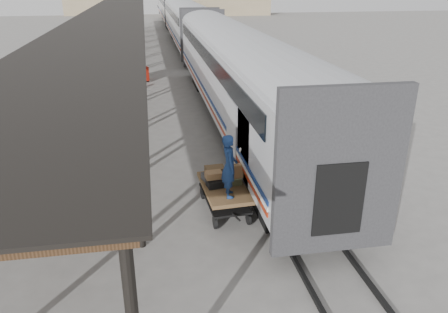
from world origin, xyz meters
name	(u,v)px	position (x,y,z in m)	size (l,w,h in m)	color
ground	(185,206)	(0.00, 0.00, 0.00)	(160.00, 160.00, 0.00)	slate
train	(186,21)	(3.19, 33.79, 2.69)	(3.45, 76.01, 4.01)	silver
canopy	(112,16)	(-3.40, 24.00, 4.00)	(4.90, 64.30, 4.15)	#422B19
rails	(187,47)	(3.20, 34.00, 0.06)	(1.54, 150.00, 0.12)	black
baggage_cart	(224,192)	(1.17, -0.47, 0.65)	(1.40, 2.48, 0.86)	brown
suitcase_stack	(219,176)	(1.05, -0.14, 1.04)	(1.17, 1.17, 0.44)	#38393B
luggage_tug	(139,72)	(-1.55, 18.81, 0.64)	(1.38, 1.79, 1.40)	maroon
porter	(229,166)	(1.20, -1.12, 1.79)	(0.68, 0.44, 1.86)	navy
pedestrian	(105,86)	(-3.43, 13.49, 0.93)	(1.09, 0.45, 1.86)	black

